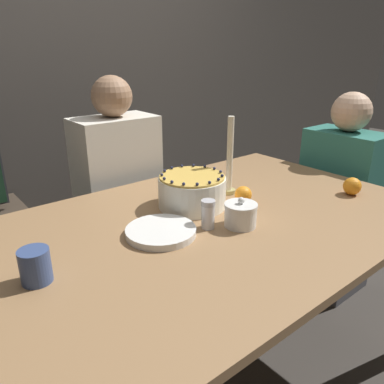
% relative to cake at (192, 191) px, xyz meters
% --- Properties ---
extents(ground_plane, '(12.00, 12.00, 0.00)m').
position_rel_cake_xyz_m(ground_plane, '(-0.02, -0.14, -0.83)').
color(ground_plane, '#3D3833').
extents(wall_behind, '(8.00, 0.05, 2.60)m').
position_rel_cake_xyz_m(wall_behind, '(-0.02, 1.26, 0.47)').
color(wall_behind, '#4C4742').
rests_on(wall_behind, ground_plane).
extents(dining_table, '(1.66, 1.05, 0.76)m').
position_rel_cake_xyz_m(dining_table, '(-0.02, -0.14, -0.16)').
color(dining_table, '#936D47').
rests_on(dining_table, ground_plane).
extents(cake, '(0.26, 0.26, 0.14)m').
position_rel_cake_xyz_m(cake, '(0.00, 0.00, 0.00)').
color(cake, white).
rests_on(cake, dining_table).
extents(sugar_bowl, '(0.12, 0.12, 0.11)m').
position_rel_cake_xyz_m(sugar_bowl, '(0.02, -0.24, -0.02)').
color(sugar_bowl, white).
rests_on(sugar_bowl, dining_table).
extents(sugar_shaker, '(0.05, 0.05, 0.10)m').
position_rel_cake_xyz_m(sugar_shaker, '(-0.08, -0.18, -0.01)').
color(sugar_shaker, white).
rests_on(sugar_shaker, dining_table).
extents(plate_stack, '(0.24, 0.24, 0.02)m').
position_rel_cake_xyz_m(plate_stack, '(-0.24, -0.12, -0.05)').
color(plate_stack, white).
rests_on(plate_stack, dining_table).
extents(candle, '(0.06, 0.06, 0.33)m').
position_rel_cake_xyz_m(candle, '(0.21, 0.01, 0.07)').
color(candle, tan).
rests_on(candle, dining_table).
extents(cup, '(0.08, 0.08, 0.09)m').
position_rel_cake_xyz_m(cup, '(-0.64, -0.14, -0.02)').
color(cup, '#384C7F').
rests_on(cup, dining_table).
extents(orange_fruit_0, '(0.07, 0.07, 0.07)m').
position_rel_cake_xyz_m(orange_fruit_0, '(0.18, -0.10, -0.03)').
color(orange_fruit_0, orange).
rests_on(orange_fruit_0, dining_table).
extents(orange_fruit_1, '(0.07, 0.07, 0.07)m').
position_rel_cake_xyz_m(orange_fruit_1, '(0.61, -0.33, -0.03)').
color(orange_fruit_1, orange).
rests_on(orange_fruit_1, dining_table).
extents(person_man_blue_shirt, '(0.40, 0.34, 1.24)m').
position_rel_cake_xyz_m(person_man_blue_shirt, '(-0.01, 0.59, -0.29)').
color(person_man_blue_shirt, '#473D33').
rests_on(person_man_blue_shirt, ground_plane).
extents(person_woman_floral, '(0.34, 0.40, 1.15)m').
position_rel_cake_xyz_m(person_woman_floral, '(1.01, -0.06, -0.33)').
color(person_woman_floral, '#595960').
rests_on(person_woman_floral, ground_plane).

